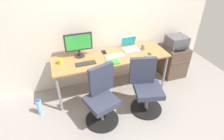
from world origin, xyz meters
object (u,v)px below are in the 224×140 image
Objects in this scene: office_chair_left at (102,98)px; coffee_mug at (60,61)px; office_chair_right at (146,88)px; water_bottle_on_floor at (40,107)px; desktop_monitor at (78,44)px; side_cabinet at (173,61)px; printer at (177,42)px; open_laptop at (130,46)px.

coffee_mug is (-0.50, 0.70, 0.37)m from office_chair_left.
office_chair_right is 3.03× the size of water_bottle_on_floor.
desktop_monitor is (0.81, 0.42, 0.85)m from water_bottle_on_floor.
side_cabinet is 1.63× the size of printer.
water_bottle_on_floor is at bearing -167.02° from open_laptop.
open_laptop reaches higher than water_bottle_on_floor.
desktop_monitor is (-0.91, 0.84, 0.57)m from office_chair_right.
desktop_monitor is 0.43m from coffee_mug.
side_cabinet is 2.08m from desktop_monitor.
water_bottle_on_floor is (-2.78, -0.33, -0.18)m from side_cabinet.
open_laptop is (0.82, 0.83, 0.38)m from office_chair_left.
printer is at bearing -4.64° from open_laptop.
water_bottle_on_floor is 3.37× the size of coffee_mug.
water_bottle_on_floor is at bearing 166.24° from office_chair_right.
desktop_monitor reaches higher than open_laptop.
open_laptop is at bearing 6.01° from coffee_mug.
open_laptop reaches higher than side_cabinet.
desktop_monitor is at bearing 137.35° from office_chair_right.
desktop_monitor is 5.22× the size of coffee_mug.
open_laptop is at bearing 45.47° from office_chair_left.
office_chair_right is at bearing -42.65° from desktop_monitor.
side_cabinet is at bearing -4.59° from open_laptop.
side_cabinet is at bearing 6.78° from water_bottle_on_floor.
desktop_monitor reaches higher than water_bottle_on_floor.
coffee_mug is at bearing -157.26° from desktop_monitor.
desktop_monitor is at bearing 27.26° from water_bottle_on_floor.
printer is 1.98m from desktop_monitor.
open_laptop is at bearing -0.51° from desktop_monitor.
open_laptop is (0.97, -0.01, -0.20)m from desktop_monitor.
office_chair_right is at bearing -144.41° from printer.
open_laptop reaches higher than office_chair_right.
office_chair_right is 0.92m from open_laptop.
office_chair_left and office_chair_right have the same top height.
printer is at bearing 22.51° from office_chair_left.
desktop_monitor is at bearing 177.39° from printer.
office_chair_left is 2.35× the size of printer.
office_chair_left is at bearing -157.46° from side_cabinet.
desktop_monitor reaches higher than side_cabinet.
office_chair_right is 2.35× the size of printer.
water_bottle_on_floor is 0.65× the size of desktop_monitor.
office_chair_left is 3.03× the size of open_laptop.
printer is at bearing 6.76° from water_bottle_on_floor.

